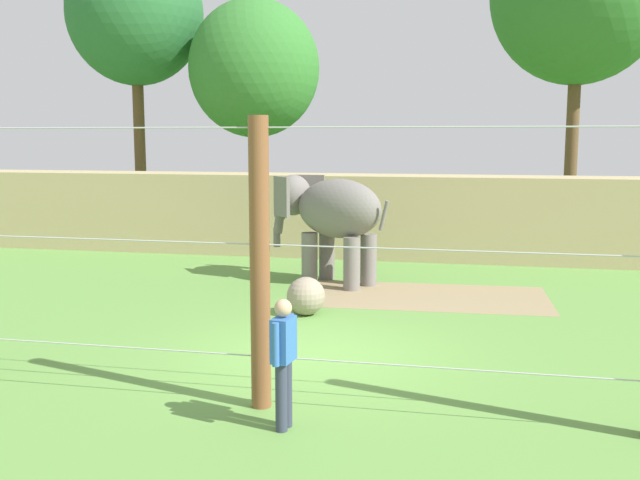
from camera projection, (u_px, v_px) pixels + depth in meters
The scene contains 9 objects.
ground_plane at pixel (315, 355), 12.26m from camera, with size 120.00×120.00×0.00m, color #609342.
dirt_patch at pixel (426, 296), 16.73m from camera, with size 5.52×2.98×0.01m, color #937F5B.
embankment_wall at pixel (388, 216), 22.11m from camera, with size 36.00×1.80×2.50m, color tan.
elephant at pixel (330, 213), 18.04m from camera, with size 3.33×2.42×2.69m.
enrichment_ball at pixel (306, 296), 14.94m from camera, with size 0.79×0.79×0.79m, color gray.
cable_fence at pixel (270, 265), 9.61m from camera, with size 10.57×0.27×3.93m.
zookeeper at pixel (284, 358), 9.03m from camera, with size 0.27×0.59×1.67m.
tree_left_of_centre at pixel (254, 69), 27.18m from camera, with size 4.90×4.90×8.76m.
tree_behind_wall at pixel (135, 14), 28.03m from camera, with size 5.24×5.24×11.13m.
Camera 1 is at (2.57, -11.58, 3.65)m, focal length 40.74 mm.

